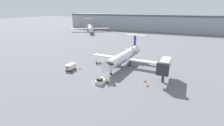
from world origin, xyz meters
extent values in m
plane|color=slate|center=(0.00, 0.00, 0.00)|extent=(600.00, 600.00, 0.00)
cube|color=#9EA3AD|center=(0.00, 120.00, 6.38)|extent=(180.00, 16.00, 12.77)
cube|color=#4C515B|center=(0.00, 120.00, 13.37)|extent=(180.00, 16.80, 1.20)
cylinder|color=white|center=(0.65, 16.48, 3.30)|extent=(4.27, 19.95, 3.24)
cone|color=white|center=(0.07, 5.29, 3.30)|extent=(3.37, 2.76, 3.24)
cube|color=black|center=(0.12, 6.33, 3.87)|extent=(2.79, 0.84, 0.44)
cone|color=white|center=(1.27, 28.15, 3.30)|extent=(3.10, 3.71, 2.92)
cube|color=navy|center=(0.65, 16.48, 2.25)|extent=(3.85, 17.96, 0.20)
cube|color=white|center=(7.54, 17.11, 2.57)|extent=(10.55, 2.75, 0.36)
cube|color=white|center=(-6.13, 17.83, 2.57)|extent=(10.55, 2.75, 0.36)
cylinder|color=#ADADB7|center=(3.44, 24.67, 3.71)|extent=(1.77, 2.89, 1.62)
cylinder|color=#ADADB7|center=(-1.26, 24.91, 3.71)|extent=(1.77, 2.89, 1.62)
cube|color=navy|center=(1.30, 28.86, 7.14)|extent=(0.35, 2.21, 4.45)
cube|color=white|center=(1.30, 28.86, 9.37)|extent=(8.09, 2.22, 0.20)
cylinder|color=black|center=(0.19, 7.59, 0.84)|extent=(0.24, 0.24, 1.68)
cylinder|color=black|center=(0.19, 7.59, 0.20)|extent=(0.80, 0.80, 0.40)
cylinder|color=black|center=(-1.37, 18.18, 0.84)|extent=(0.24, 0.24, 1.68)
cylinder|color=black|center=(-1.37, 18.18, 0.20)|extent=(0.80, 0.80, 0.40)
cylinder|color=black|center=(2.84, 17.96, 0.84)|extent=(0.24, 0.24, 1.68)
cylinder|color=black|center=(2.84, 17.96, 0.20)|extent=(0.80, 0.80, 0.40)
cube|color=silver|center=(0.37, 0.64, 0.47)|extent=(1.99, 3.73, 0.94)
cube|color=black|center=(0.37, -0.18, 1.29)|extent=(1.40, 1.34, 0.70)
cube|color=black|center=(0.37, 2.43, 0.33)|extent=(1.79, 0.30, 0.57)
cube|color=#232326|center=(-13.73, 5.84, 0.23)|extent=(1.86, 3.45, 0.45)
cube|color=silver|center=(-13.73, 5.84, 1.23)|extent=(1.86, 3.45, 1.56)
cube|color=navy|center=(-13.73, 4.10, 1.23)|extent=(1.30, 0.04, 0.36)
cube|color=#232838|center=(2.28, 0.48, 0.42)|extent=(0.32, 0.20, 0.84)
cube|color=yellow|center=(2.28, 0.48, 1.18)|extent=(0.40, 0.24, 0.67)
sphere|color=tan|center=(2.28, 0.48, 1.64)|extent=(0.25, 0.25, 0.25)
cube|color=#232838|center=(-8.80, 14.64, 0.42)|extent=(0.32, 0.20, 0.85)
cube|color=yellow|center=(-8.80, 14.64, 1.19)|extent=(0.40, 0.24, 0.67)
sphere|color=tan|center=(-8.80, 14.64, 1.65)|extent=(0.25, 0.25, 0.25)
cube|color=#232838|center=(-11.97, 4.02, 0.39)|extent=(0.32, 0.20, 0.79)
cube|color=orange|center=(-11.97, 4.02, 1.10)|extent=(0.40, 0.24, 0.62)
sphere|color=tan|center=(-11.97, 4.02, 1.52)|extent=(0.23, 0.23, 0.23)
cube|color=black|center=(-11.34, 7.66, 0.02)|extent=(0.53, 0.53, 0.04)
cone|color=orange|center=(-11.34, 7.66, 0.32)|extent=(0.38, 0.38, 0.56)
cube|color=black|center=(11.34, 6.17, 0.02)|extent=(0.70, 0.70, 0.04)
cone|color=orange|center=(11.34, 6.17, 0.32)|extent=(0.50, 0.50, 0.56)
cube|color=black|center=(12.67, 3.49, 0.02)|extent=(0.58, 0.58, 0.04)
cone|color=orange|center=(12.67, 3.49, 0.37)|extent=(0.41, 0.41, 0.66)
cylinder|color=silver|center=(-56.05, 89.98, 3.49)|extent=(18.30, 26.05, 3.24)
cone|color=silver|center=(-47.57, 76.74, 3.49)|extent=(4.13, 3.93, 3.24)
cube|color=black|center=(-48.12, 77.61, 4.06)|extent=(2.70, 2.08, 0.44)
cone|color=silver|center=(-64.80, 103.63, 3.49)|extent=(4.38, 4.58, 2.92)
cube|color=orange|center=(-56.05, 89.98, 2.44)|extent=(16.47, 23.44, 0.20)
cube|color=silver|center=(-49.34, 96.00, 2.76)|extent=(13.98, 10.55, 0.36)
cube|color=silver|center=(-64.32, 86.39, 2.76)|extent=(13.98, 10.55, 0.36)
cylinder|color=#ADADB7|center=(-60.47, 101.54, 3.90)|extent=(3.30, 3.60, 2.00)
cylinder|color=#ADADB7|center=(-64.71, 98.82, 3.90)|extent=(3.30, 3.60, 2.00)
cube|color=orange|center=(-65.18, 104.23, 7.61)|extent=(1.39, 1.98, 5.00)
cube|color=silver|center=(-65.18, 104.23, 10.11)|extent=(8.55, 6.37, 0.20)
cylinder|color=black|center=(-48.80, 78.67, 0.94)|extent=(0.24, 0.24, 1.87)
cylinder|color=black|center=(-48.80, 78.67, 0.20)|extent=(0.80, 0.80, 0.40)
cylinder|color=black|center=(-58.93, 90.56, 0.94)|extent=(0.24, 0.24, 1.87)
cylinder|color=black|center=(-58.93, 90.56, 0.20)|extent=(0.80, 0.80, 0.40)
cylinder|color=black|center=(-55.38, 92.84, 0.94)|extent=(0.24, 0.24, 1.87)
cylinder|color=black|center=(-55.38, 92.84, 0.20)|extent=(0.80, 0.80, 0.40)
cylinder|color=#2D2D33|center=(15.83, 8.08, 1.60)|extent=(0.70, 0.70, 3.20)
cube|color=#B2B7BC|center=(15.83, 10.49, 4.50)|extent=(2.60, 8.02, 2.60)
cube|color=#2D2D33|center=(15.83, 5.88, 4.50)|extent=(3.20, 1.20, 3.38)
camera|label=1|loc=(21.11, -38.80, 19.96)|focal=28.00mm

